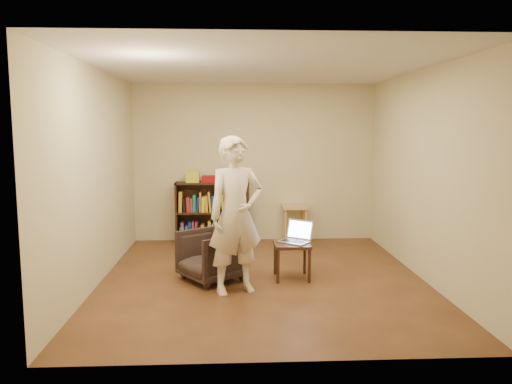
{
  "coord_description": "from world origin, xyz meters",
  "views": [
    {
      "loc": [
        -0.38,
        -6.06,
        1.88
      ],
      "look_at": [
        -0.06,
        0.35,
        1.05
      ],
      "focal_mm": 35.0,
      "sensor_mm": 36.0,
      "label": 1
    }
  ],
  "objects_px": {
    "armchair": "(212,255)",
    "side_table": "(292,249)",
    "bookshelf": "(213,216)",
    "person": "(236,215)",
    "laptop": "(296,237)",
    "stool": "(295,212)"
  },
  "relations": [
    {
      "from": "stool",
      "to": "side_table",
      "type": "bearing_deg",
      "value": -98.06
    },
    {
      "from": "stool",
      "to": "person",
      "type": "distance_m",
      "value": 2.73
    },
    {
      "from": "laptop",
      "to": "person",
      "type": "xyz_separation_m",
      "value": [
        -0.76,
        -0.56,
        0.38
      ]
    },
    {
      "from": "bookshelf",
      "to": "side_table",
      "type": "height_order",
      "value": "bookshelf"
    },
    {
      "from": "bookshelf",
      "to": "person",
      "type": "bearing_deg",
      "value": -81.91
    },
    {
      "from": "laptop",
      "to": "armchair",
      "type": "bearing_deg",
      "value": -137.59
    },
    {
      "from": "bookshelf",
      "to": "armchair",
      "type": "xyz_separation_m",
      "value": [
        0.07,
        -2.12,
        -0.13
      ]
    },
    {
      "from": "stool",
      "to": "laptop",
      "type": "bearing_deg",
      "value": -96.63
    },
    {
      "from": "person",
      "to": "bookshelf",
      "type": "bearing_deg",
      "value": 75.85
    },
    {
      "from": "armchair",
      "to": "bookshelf",
      "type": "bearing_deg",
      "value": 145.95
    },
    {
      "from": "bookshelf",
      "to": "laptop",
      "type": "height_order",
      "value": "bookshelf"
    },
    {
      "from": "bookshelf",
      "to": "person",
      "type": "height_order",
      "value": "person"
    },
    {
      "from": "bookshelf",
      "to": "armchair",
      "type": "relative_size",
      "value": 1.74
    },
    {
      "from": "laptop",
      "to": "stool",
      "type": "bearing_deg",
      "value": 120.45
    },
    {
      "from": "stool",
      "to": "armchair",
      "type": "bearing_deg",
      "value": -122.12
    },
    {
      "from": "armchair",
      "to": "person",
      "type": "xyz_separation_m",
      "value": [
        0.3,
        -0.46,
        0.58
      ]
    },
    {
      "from": "person",
      "to": "side_table",
      "type": "bearing_deg",
      "value": 12.7
    },
    {
      "from": "bookshelf",
      "to": "side_table",
      "type": "bearing_deg",
      "value": -62.9
    },
    {
      "from": "armchair",
      "to": "side_table",
      "type": "xyz_separation_m",
      "value": [
        1.0,
        0.03,
        0.06
      ]
    },
    {
      "from": "armchair",
      "to": "side_table",
      "type": "bearing_deg",
      "value": 55.71
    },
    {
      "from": "person",
      "to": "laptop",
      "type": "bearing_deg",
      "value": 14.18
    },
    {
      "from": "armchair",
      "to": "side_table",
      "type": "height_order",
      "value": "armchair"
    }
  ]
}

